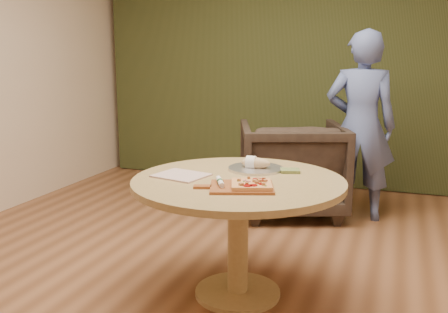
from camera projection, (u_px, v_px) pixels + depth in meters
room_shell at (212, 69)px, 2.92m from camera, size 5.04×6.04×2.84m
curtain at (304, 62)px, 5.59m from camera, size 4.80×0.14×2.78m
pedestal_table at (238, 201)px, 3.02m from camera, size 1.28×1.28×0.75m
pizza_paddle at (240, 187)px, 2.78m from camera, size 0.47×0.38×0.01m
flatbread_pizza at (252, 184)px, 2.76m from camera, size 0.28×0.28×0.04m
cutlery_roll at (220, 182)px, 2.81m from camera, size 0.11×0.19×0.03m
newspaper at (181, 175)px, 3.06m from camera, size 0.35×0.31×0.01m
serving_tray at (256, 168)px, 3.23m from camera, size 0.36×0.36×0.02m
bread_roll at (254, 163)px, 3.23m from camera, size 0.19×0.09×0.09m
green_packet at (290, 171)px, 3.16m from camera, size 0.14×0.13×0.02m
armchair at (292, 163)px, 4.68m from camera, size 1.17×1.14×0.96m
person_standing at (360, 126)px, 4.47m from camera, size 0.65×0.45×1.70m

